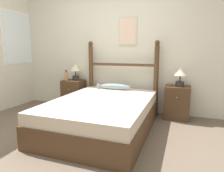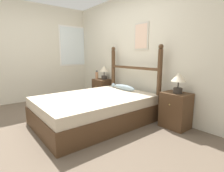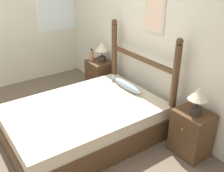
# 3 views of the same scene
# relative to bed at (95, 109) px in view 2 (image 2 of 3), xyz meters

# --- Properties ---
(ground_plane) EXTENTS (16.00, 16.00, 0.00)m
(ground_plane) POSITION_rel_bed_xyz_m (-0.24, -0.57, -0.24)
(ground_plane) COLOR brown
(wall_back) EXTENTS (6.40, 0.08, 2.55)m
(wall_back) POSITION_rel_bed_xyz_m (-0.24, 1.16, 1.04)
(wall_back) COLOR beige
(wall_back) RESTS_ON ground_plane
(wall_left) EXTENTS (0.08, 6.40, 2.55)m
(wall_left) POSITION_rel_bed_xyz_m (-2.37, -0.54, 1.04)
(wall_left) COLOR beige
(wall_left) RESTS_ON ground_plane
(bed) EXTENTS (1.43, 2.05, 0.49)m
(bed) POSITION_rel_bed_xyz_m (0.00, 0.00, 0.00)
(bed) COLOR #4C331E
(bed) RESTS_ON ground_plane
(headboard) EXTENTS (1.44, 0.09, 1.41)m
(headboard) POSITION_rel_bed_xyz_m (0.00, 0.98, 0.51)
(headboard) COLOR #4C331E
(headboard) RESTS_ON ground_plane
(nightstand_left) EXTENTS (0.44, 0.38, 0.60)m
(nightstand_left) POSITION_rel_bed_xyz_m (-1.07, 0.92, 0.06)
(nightstand_left) COLOR #4C331E
(nightstand_left) RESTS_ON ground_plane
(nightstand_right) EXTENTS (0.44, 0.38, 0.60)m
(nightstand_right) POSITION_rel_bed_xyz_m (1.07, 0.92, 0.06)
(nightstand_right) COLOR #4C331E
(nightstand_right) RESTS_ON ground_plane
(table_lamp_left) EXTENTS (0.23, 0.23, 0.35)m
(table_lamp_left) POSITION_rel_bed_xyz_m (-1.04, 0.97, 0.59)
(table_lamp_left) COLOR #2D2823
(table_lamp_left) RESTS_ON nightstand_left
(table_lamp_right) EXTENTS (0.23, 0.23, 0.35)m
(table_lamp_right) POSITION_rel_bed_xyz_m (1.10, 0.90, 0.59)
(table_lamp_right) COLOR #2D2823
(table_lamp_right) RESTS_ON nightstand_right
(bottle) EXTENTS (0.08, 0.08, 0.23)m
(bottle) POSITION_rel_bed_xyz_m (-1.19, 0.85, 0.46)
(bottle) COLOR tan
(bottle) RESTS_ON nightstand_left
(fish_pillow) EXTENTS (0.67, 0.11, 0.11)m
(fish_pillow) POSITION_rel_bed_xyz_m (-0.10, 0.79, 0.30)
(fish_pillow) COLOR #8499A3
(fish_pillow) RESTS_ON bed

